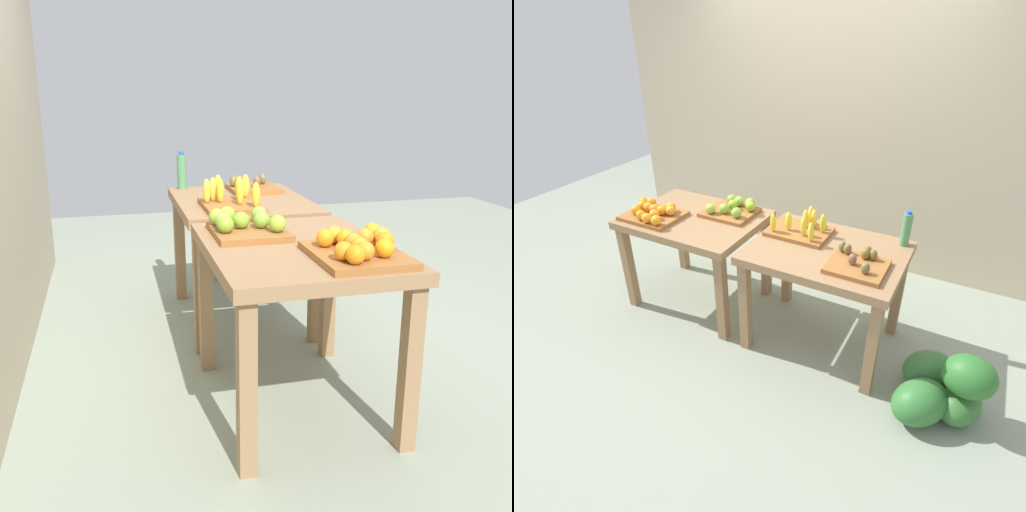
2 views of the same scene
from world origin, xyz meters
The scene contains 9 objects.
ground_plane centered at (0.00, 0.00, 0.00)m, with size 8.00×8.00×0.00m, color gray.
display_table_left centered at (-0.56, 0.00, 0.67)m, with size 1.04×0.80×0.79m.
display_table_right centered at (0.56, 0.00, 0.67)m, with size 1.04×0.80×0.79m.
orange_bin centered at (-0.83, -0.17, 0.84)m, with size 0.44×0.36×0.11m.
apple_bin centered at (-0.32, 0.18, 0.84)m, with size 0.41×0.36×0.11m.
banana_crate centered at (0.31, 0.12, 0.84)m, with size 0.44×0.32×0.17m.
kiwi_bin centered at (0.81, -0.13, 0.82)m, with size 0.36×0.32×0.10m.
water_bottle centered at (1.00, 0.31, 0.91)m, with size 0.06×0.06×0.25m.
watermelon_pile centered at (1.45, -0.27, 0.18)m, with size 0.62×0.73×0.49m.
Camera 1 is at (-2.94, 0.79, 1.47)m, focal length 40.95 mm.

